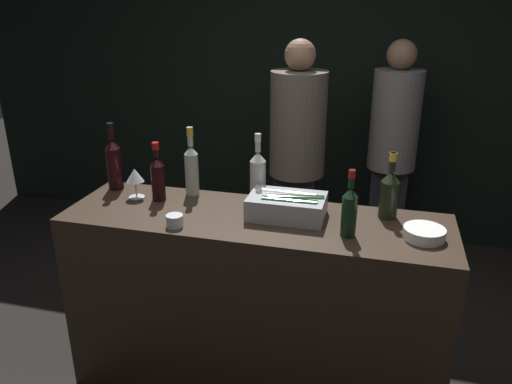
{
  "coord_description": "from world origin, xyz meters",
  "views": [
    {
      "loc": [
        0.57,
        -1.86,
        1.98
      ],
      "look_at": [
        0.0,
        0.31,
        1.11
      ],
      "focal_mm": 35.0,
      "sensor_mm": 36.0,
      "label": 1
    }
  ],
  "objects_px": {
    "bowl_white": "(424,233)",
    "red_wine_bottle_black_foil": "(114,162)",
    "ice_bin_with_bottles": "(288,205)",
    "white_wine_bottle": "(258,174)",
    "champagne_bottle": "(389,192)",
    "red_wine_bottle_burgundy": "(349,210)",
    "person_blond_tee": "(393,145)",
    "person_in_hoodie": "(297,152)",
    "red_wine_bottle_tall": "(158,176)",
    "wine_glass": "(135,176)",
    "candle_votive": "(175,221)",
    "rose_wine_bottle": "(192,167)"
  },
  "relations": [
    {
      "from": "wine_glass",
      "to": "person_in_hoodie",
      "type": "xyz_separation_m",
      "value": [
        0.66,
        1.15,
        -0.15
      ]
    },
    {
      "from": "bowl_white",
      "to": "red_wine_bottle_burgundy",
      "type": "xyz_separation_m",
      "value": [
        -0.33,
        -0.05,
        0.1
      ]
    },
    {
      "from": "red_wine_bottle_burgundy",
      "to": "person_in_hoodie",
      "type": "relative_size",
      "value": 0.18
    },
    {
      "from": "ice_bin_with_bottles",
      "to": "white_wine_bottle",
      "type": "xyz_separation_m",
      "value": [
        -0.19,
        0.17,
        0.08
      ]
    },
    {
      "from": "bowl_white",
      "to": "champagne_bottle",
      "type": "height_order",
      "value": "champagne_bottle"
    },
    {
      "from": "red_wine_bottle_burgundy",
      "to": "red_wine_bottle_tall",
      "type": "distance_m",
      "value": 1.01
    },
    {
      "from": "candle_votive",
      "to": "rose_wine_bottle",
      "type": "height_order",
      "value": "rose_wine_bottle"
    },
    {
      "from": "rose_wine_bottle",
      "to": "white_wine_bottle",
      "type": "height_order",
      "value": "rose_wine_bottle"
    },
    {
      "from": "wine_glass",
      "to": "red_wine_bottle_tall",
      "type": "relative_size",
      "value": 0.52
    },
    {
      "from": "red_wine_bottle_tall",
      "to": "person_blond_tee",
      "type": "height_order",
      "value": "person_blond_tee"
    },
    {
      "from": "person_in_hoodie",
      "to": "wine_glass",
      "type": "bearing_deg",
      "value": 89.94
    },
    {
      "from": "bowl_white",
      "to": "candle_votive",
      "type": "xyz_separation_m",
      "value": [
        -1.11,
        -0.16,
        0.0
      ]
    },
    {
      "from": "bowl_white",
      "to": "champagne_bottle",
      "type": "bearing_deg",
      "value": 128.6
    },
    {
      "from": "red_wine_bottle_black_foil",
      "to": "red_wine_bottle_burgundy",
      "type": "xyz_separation_m",
      "value": [
        1.3,
        -0.27,
        -0.03
      ]
    },
    {
      "from": "ice_bin_with_bottles",
      "to": "candle_votive",
      "type": "height_order",
      "value": "ice_bin_with_bottles"
    },
    {
      "from": "rose_wine_bottle",
      "to": "person_blond_tee",
      "type": "bearing_deg",
      "value": 52.91
    },
    {
      "from": "white_wine_bottle",
      "to": "person_in_hoodie",
      "type": "distance_m",
      "value": 1.04
    },
    {
      "from": "champagne_bottle",
      "to": "red_wine_bottle_tall",
      "type": "relative_size",
      "value": 1.04
    },
    {
      "from": "champagne_bottle",
      "to": "red_wine_bottle_black_foil",
      "type": "xyz_separation_m",
      "value": [
        -1.47,
        0.02,
        0.03
      ]
    },
    {
      "from": "ice_bin_with_bottles",
      "to": "person_in_hoodie",
      "type": "xyz_separation_m",
      "value": [
        -0.17,
        1.19,
        -0.09
      ]
    },
    {
      "from": "wine_glass",
      "to": "rose_wine_bottle",
      "type": "bearing_deg",
      "value": 23.78
    },
    {
      "from": "champagne_bottle",
      "to": "ice_bin_with_bottles",
      "type": "bearing_deg",
      "value": -165.58
    },
    {
      "from": "bowl_white",
      "to": "candle_votive",
      "type": "distance_m",
      "value": 1.13
    },
    {
      "from": "bowl_white",
      "to": "person_in_hoodie",
      "type": "distance_m",
      "value": 1.5
    },
    {
      "from": "ice_bin_with_bottles",
      "to": "white_wine_bottle",
      "type": "height_order",
      "value": "white_wine_bottle"
    },
    {
      "from": "red_wine_bottle_tall",
      "to": "person_in_hoodie",
      "type": "xyz_separation_m",
      "value": [
        0.53,
        1.15,
        -0.16
      ]
    },
    {
      "from": "bowl_white",
      "to": "rose_wine_bottle",
      "type": "bearing_deg",
      "value": 168.33
    },
    {
      "from": "candle_votive",
      "to": "red_wine_bottle_burgundy",
      "type": "relative_size",
      "value": 0.26
    },
    {
      "from": "white_wine_bottle",
      "to": "person_blond_tee",
      "type": "distance_m",
      "value": 1.55
    },
    {
      "from": "red_wine_bottle_tall",
      "to": "white_wine_bottle",
      "type": "relative_size",
      "value": 0.87
    },
    {
      "from": "rose_wine_bottle",
      "to": "red_wine_bottle_black_foil",
      "type": "distance_m",
      "value": 0.44
    },
    {
      "from": "white_wine_bottle",
      "to": "bowl_white",
      "type": "bearing_deg",
      "value": -16.78
    },
    {
      "from": "bowl_white",
      "to": "red_wine_bottle_black_foil",
      "type": "height_order",
      "value": "red_wine_bottle_black_foil"
    },
    {
      "from": "red_wine_bottle_tall",
      "to": "wine_glass",
      "type": "bearing_deg",
      "value": -179.65
    },
    {
      "from": "red_wine_bottle_tall",
      "to": "white_wine_bottle",
      "type": "distance_m",
      "value": 0.52
    },
    {
      "from": "wine_glass",
      "to": "white_wine_bottle",
      "type": "height_order",
      "value": "white_wine_bottle"
    },
    {
      "from": "red_wine_bottle_burgundy",
      "to": "white_wine_bottle",
      "type": "relative_size",
      "value": 0.86
    },
    {
      "from": "red_wine_bottle_tall",
      "to": "bowl_white",
      "type": "bearing_deg",
      "value": -5.41
    },
    {
      "from": "bowl_white",
      "to": "rose_wine_bottle",
      "type": "relative_size",
      "value": 0.49
    },
    {
      "from": "bowl_white",
      "to": "red_wine_bottle_black_foil",
      "type": "xyz_separation_m",
      "value": [
        -1.63,
        0.22,
        0.13
      ]
    },
    {
      "from": "red_wine_bottle_black_foil",
      "to": "person_blond_tee",
      "type": "distance_m",
      "value": 2.06
    },
    {
      "from": "red_wine_bottle_burgundy",
      "to": "white_wine_bottle",
      "type": "bearing_deg",
      "value": 148.49
    },
    {
      "from": "red_wine_bottle_tall",
      "to": "person_blond_tee",
      "type": "xyz_separation_m",
      "value": [
        1.19,
        1.5,
        -0.16
      ]
    },
    {
      "from": "red_wine_bottle_tall",
      "to": "person_in_hoodie",
      "type": "bearing_deg",
      "value": 65.29
    },
    {
      "from": "champagne_bottle",
      "to": "red_wine_bottle_burgundy",
      "type": "bearing_deg",
      "value": -123.22
    },
    {
      "from": "ice_bin_with_bottles",
      "to": "wine_glass",
      "type": "xyz_separation_m",
      "value": [
        -0.83,
        0.04,
        0.06
      ]
    },
    {
      "from": "red_wine_bottle_black_foil",
      "to": "person_blond_tee",
      "type": "bearing_deg",
      "value": 43.39
    },
    {
      "from": "ice_bin_with_bottles",
      "to": "person_blond_tee",
      "type": "relative_size",
      "value": 0.21
    },
    {
      "from": "ice_bin_with_bottles",
      "to": "candle_votive",
      "type": "relative_size",
      "value": 4.62
    },
    {
      "from": "bowl_white",
      "to": "white_wine_bottle",
      "type": "height_order",
      "value": "white_wine_bottle"
    }
  ]
}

